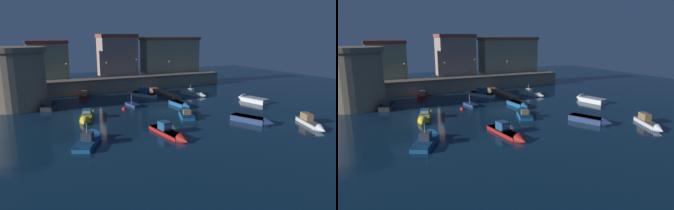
{
  "view_description": "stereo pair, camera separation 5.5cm",
  "coord_description": "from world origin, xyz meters",
  "views": [
    {
      "loc": [
        -19.81,
        -41.55,
        11.62
      ],
      "look_at": [
        0.0,
        -0.74,
        1.27
      ],
      "focal_mm": 32.71,
      "sensor_mm": 36.0,
      "label": 1
    },
    {
      "loc": [
        -19.76,
        -41.58,
        11.62
      ],
      "look_at": [
        0.0,
        -0.74,
        1.27
      ],
      "focal_mm": 32.71,
      "sensor_mm": 36.0,
      "label": 2
    }
  ],
  "objects": [
    {
      "name": "quay_wall",
      "position": [
        0.0,
        21.17,
        1.49
      ],
      "size": [
        45.77,
        4.18,
        2.96
      ],
      "color": "gray",
      "rests_on": "ground"
    },
    {
      "name": "moored_boat_10",
      "position": [
        1.07,
        13.81,
        0.53
      ],
      "size": [
        4.48,
        6.84,
        2.7
      ],
      "rotation": [
        0.0,
        0.0,
        2.06
      ],
      "color": "silver",
      "rests_on": "ground"
    },
    {
      "name": "moored_boat_2",
      "position": [
        1.7,
        -3.2,
        0.35
      ],
      "size": [
        3.51,
        5.56,
        1.72
      ],
      "rotation": [
        0.0,
        0.0,
        1.21
      ],
      "color": "#195689",
      "rests_on": "ground"
    },
    {
      "name": "moored_boat_6",
      "position": [
        -3.39,
        6.85,
        0.25
      ],
      "size": [
        1.85,
        4.36,
        2.35
      ],
      "rotation": [
        0.0,
        0.0,
        1.74
      ],
      "color": "navy",
      "rests_on": "ground"
    },
    {
      "name": "moored_boat_7",
      "position": [
        13.85,
        -15.19,
        0.44
      ],
      "size": [
        3.42,
        6.32,
        1.72
      ],
      "rotation": [
        0.0,
        0.0,
        -1.95
      ],
      "color": "silver",
      "rests_on": "ground"
    },
    {
      "name": "moored_boat_8",
      "position": [
        16.93,
        0.42,
        0.44
      ],
      "size": [
        3.19,
        6.26,
        1.8
      ],
      "rotation": [
        0.0,
        0.0,
        1.8
      ],
      "color": "white",
      "rests_on": "ground"
    },
    {
      "name": "moored_boat_9",
      "position": [
        3.91,
        2.15,
        0.35
      ],
      "size": [
        1.89,
        5.55,
        1.33
      ],
      "rotation": [
        0.0,
        0.0,
        -1.48
      ],
      "color": "#195689",
      "rests_on": "ground"
    },
    {
      "name": "quay_lamp_1",
      "position": [
        -3.51,
        21.17,
        5.15
      ],
      "size": [
        0.32,
        0.32,
        3.27
      ],
      "color": "black",
      "rests_on": "quay_wall"
    },
    {
      "name": "moored_boat_0",
      "position": [
        -12.07,
        0.51,
        0.44
      ],
      "size": [
        3.34,
        6.44,
        1.75
      ],
      "rotation": [
        0.0,
        0.0,
        -1.88
      ],
      "color": "gold",
      "rests_on": "ground"
    },
    {
      "name": "quay_lamp_3",
      "position": [
        10.97,
        21.17,
        5.01
      ],
      "size": [
        0.32,
        0.32,
        3.03
      ],
      "color": "black",
      "rests_on": "quay_wall"
    },
    {
      "name": "moored_boat_1",
      "position": [
        10.88,
        9.52,
        0.37
      ],
      "size": [
        3.2,
        6.13,
        2.36
      ],
      "rotation": [
        0.0,
        0.0,
        -1.22
      ],
      "color": "silver",
      "rests_on": "ground"
    },
    {
      "name": "old_town_backdrop",
      "position": [
        3.48,
        25.49,
        7.06
      ],
      "size": [
        38.9,
        5.82,
        9.18
      ],
      "color": "gray",
      "rests_on": "ground"
    },
    {
      "name": "moored_boat_12",
      "position": [
        -15.98,
        10.28,
        0.51
      ],
      "size": [
        3.11,
        4.65,
        2.09
      ],
      "rotation": [
        0.0,
        0.0,
        1.21
      ],
      "color": "#333338",
      "rests_on": "ground"
    },
    {
      "name": "mooring_buoy_1",
      "position": [
        -5.31,
        4.36,
        0.0
      ],
      "size": [
        0.79,
        0.79,
        0.79
      ],
      "primitive_type": "sphere",
      "color": "red",
      "rests_on": "ground"
    },
    {
      "name": "quay_lamp_0",
      "position": [
        -11.52,
        21.17,
        5.2
      ],
      "size": [
        0.32,
        0.32,
        3.37
      ],
      "color": "black",
      "rests_on": "quay_wall"
    },
    {
      "name": "moored_boat_3",
      "position": [
        -13.51,
        -8.71,
        0.39
      ],
      "size": [
        4.43,
        6.28,
        3.09
      ],
      "rotation": [
        0.0,
        0.0,
        1.1
      ],
      "color": "#195689",
      "rests_on": "ground"
    },
    {
      "name": "pier_dock",
      "position": [
        5.69,
        13.11,
        0.33
      ],
      "size": [
        1.64,
        12.24,
        0.7
      ],
      "color": "brown",
      "rests_on": "ground"
    },
    {
      "name": "moored_boat_13",
      "position": [
        -8.98,
        17.86,
        0.38
      ],
      "size": [
        3.2,
        7.4,
        1.73
      ],
      "rotation": [
        0.0,
        0.0,
        1.33
      ],
      "color": "red",
      "rests_on": "ground"
    },
    {
      "name": "fortress_tower",
      "position": [
        -20.54,
        13.22,
        4.99
      ],
      "size": [
        9.87,
        9.87,
        9.86
      ],
      "color": "gray",
      "rests_on": "ground"
    },
    {
      "name": "quay_lamp_2",
      "position": [
        3.12,
        21.17,
        5.43
      ],
      "size": [
        0.32,
        0.32,
        3.76
      ],
      "color": "black",
      "rests_on": "quay_wall"
    },
    {
      "name": "moored_boat_4",
      "position": [
        8.24,
        -10.82,
        0.41
      ],
      "size": [
        3.97,
        6.22,
        1.57
      ],
      "rotation": [
        0.0,
        0.0,
        -1.15
      ],
      "color": "navy",
      "rests_on": "ground"
    },
    {
      "name": "mooring_buoy_0",
      "position": [
        5.34,
        8.12,
        0.0
      ],
      "size": [
        0.62,
        0.62,
        0.62
      ],
      "primitive_type": "sphere",
      "color": "#EA4C19",
      "rests_on": "ground"
    },
    {
      "name": "ground_plane",
      "position": [
        0.0,
        0.0,
        0.0
      ],
      "size": [
        115.39,
        115.39,
        0.0
      ],
      "primitive_type": "plane",
      "color": "#0C2338"
    },
    {
      "name": "moored_boat_5",
      "position": [
        -4.51,
        -10.85,
        0.38
      ],
      "size": [
        2.35,
        7.41,
        1.94
      ],
      "rotation": [
        0.0,
        0.0,
        -1.45
      ],
      "color": "red",
      "rests_on": "ground"
    }
  ]
}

